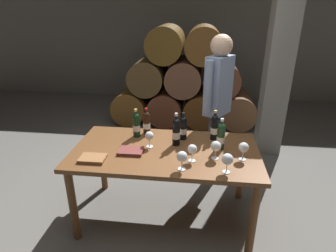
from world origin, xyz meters
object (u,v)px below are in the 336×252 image
at_px(wine_glass_2, 192,150).
at_px(wine_glass_5, 216,147).
at_px(wine_bottle_0, 136,125).
at_px(wine_glass_4, 227,160).
at_px(wine_bottle_3, 183,128).
at_px(wine_glass_3, 244,148).
at_px(wine_glass_1, 149,136).
at_px(leather_ledger, 93,158).
at_px(wine_glass_0, 182,157).
at_px(sommelier_presenting, 218,97).
at_px(dining_table, 165,158).
at_px(tasting_notebook, 131,151).
at_px(wine_bottle_2, 176,132).
at_px(wine_bottle_4, 214,127).
at_px(wine_bottle_5, 147,123).
at_px(wine_bottle_1, 221,136).

bearing_deg(wine_glass_2, wine_glass_5, 18.69).
relative_size(wine_bottle_0, wine_glass_4, 1.77).
distance_m(wine_bottle_3, wine_glass_3, 0.64).
distance_m(wine_glass_1, leather_ledger, 0.54).
height_order(wine_bottle_3, wine_glass_5, wine_bottle_3).
height_order(wine_glass_0, sommelier_presenting, sommelier_presenting).
relative_size(dining_table, sommelier_presenting, 0.99).
relative_size(wine_glass_2, tasting_notebook, 0.70).
height_order(wine_bottle_0, wine_glass_3, wine_bottle_0).
xyz_separation_m(wine_bottle_2, wine_glass_3, (0.59, -0.21, -0.02)).
bearing_deg(wine_glass_2, wine_glass_1, 152.04).
relative_size(wine_bottle_4, leather_ledger, 1.37).
bearing_deg(wine_bottle_0, wine_glass_3, -19.41).
distance_m(dining_table, wine_bottle_4, 0.57).
xyz_separation_m(wine_glass_1, wine_glass_3, (0.83, -0.14, 0.00)).
bearing_deg(leather_ledger, tasting_notebook, 29.31).
height_order(wine_bottle_4, tasting_notebook, wine_bottle_4).
bearing_deg(wine_bottle_0, wine_glass_0, -49.03).
bearing_deg(wine_glass_2, wine_glass_3, 10.10).
distance_m(wine_bottle_5, wine_glass_4, 1.00).
xyz_separation_m(wine_bottle_3, sommelier_presenting, (0.34, 0.51, 0.16)).
height_order(wine_bottle_2, wine_glass_1, wine_bottle_2).
bearing_deg(leather_ledger, wine_bottle_0, 61.51).
distance_m(wine_glass_2, wine_glass_4, 0.31).
xyz_separation_m(wine_bottle_3, wine_glass_4, (0.38, -0.57, -0.01)).
height_order(wine_bottle_1, wine_glass_5, wine_bottle_1).
bearing_deg(wine_glass_5, tasting_notebook, 178.51).
xyz_separation_m(wine_bottle_1, wine_glass_4, (0.03, -0.40, -0.01)).
relative_size(wine_bottle_4, sommelier_presenting, 0.18).
distance_m(dining_table, tasting_notebook, 0.33).
height_order(wine_bottle_3, wine_bottle_5, wine_bottle_5).
bearing_deg(leather_ledger, sommelier_presenting, 42.41).
bearing_deg(leather_ledger, dining_table, 23.03).
relative_size(wine_bottle_3, wine_bottle_5, 0.99).
bearing_deg(dining_table, leather_ledger, -156.30).
distance_m(dining_table, wine_bottle_5, 0.46).
distance_m(wine_bottle_0, sommelier_presenting, 0.97).
distance_m(dining_table, wine_bottle_0, 0.46).
xyz_separation_m(wine_bottle_0, tasting_notebook, (0.02, -0.34, -0.11)).
xyz_separation_m(wine_bottle_0, sommelier_presenting, (0.81, 0.50, 0.16)).
bearing_deg(wine_bottle_4, wine_glass_5, -89.99).
bearing_deg(wine_glass_5, wine_glass_4, -68.96).
relative_size(wine_bottle_0, wine_bottle_2, 0.91).
bearing_deg(wine_glass_3, wine_glass_1, 170.62).
distance_m(wine_bottle_3, wine_glass_0, 0.57).
xyz_separation_m(wine_bottle_5, wine_glass_2, (0.48, -0.51, -0.01)).
xyz_separation_m(wine_bottle_5, wine_glass_0, (0.41, -0.65, -0.01)).
distance_m(wine_bottle_4, wine_glass_1, 0.65).
height_order(wine_glass_3, wine_glass_5, wine_glass_5).
xyz_separation_m(dining_table, wine_bottle_4, (0.45, 0.27, 0.22)).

